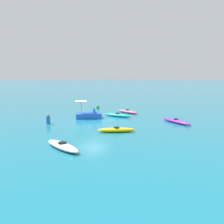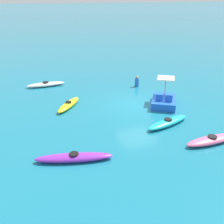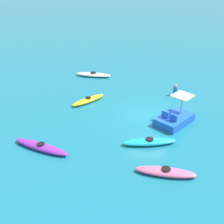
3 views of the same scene
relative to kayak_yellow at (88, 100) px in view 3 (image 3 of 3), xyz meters
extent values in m
plane|color=#19728C|center=(-1.51, -4.32, -0.16)|extent=(600.00, 600.00, 0.00)
ellipsoid|color=yellow|center=(0.00, 0.00, 0.00)|extent=(2.46, 2.26, 0.32)
cylinder|color=black|center=(0.00, 0.00, 0.18)|extent=(0.56, 0.56, 0.05)
ellipsoid|color=pink|center=(-7.26, -5.27, 0.00)|extent=(0.84, 2.95, 0.32)
cylinder|color=black|center=(-7.26, -5.27, 0.18)|extent=(0.47, 0.47, 0.05)
ellipsoid|color=white|center=(4.90, 0.57, 0.00)|extent=(0.88, 3.03, 0.32)
cylinder|color=black|center=(4.90, 0.57, 0.18)|extent=(0.49, 0.49, 0.05)
ellipsoid|color=purple|center=(-6.03, 1.35, 0.00)|extent=(1.67, 3.43, 0.32)
cylinder|color=black|center=(-6.03, 1.35, 0.18)|extent=(0.52, 0.52, 0.05)
ellipsoid|color=#19B7C6|center=(-4.76, -4.42, 0.00)|extent=(1.34, 3.08, 0.32)
cylinder|color=black|center=(-4.76, -4.42, 0.18)|extent=(0.52, 0.52, 0.05)
cube|color=blue|center=(-2.20, -5.87, 0.09)|extent=(2.82, 2.63, 0.50)
cube|color=blue|center=(-2.47, -5.30, 0.56)|extent=(0.39, 0.45, 0.44)
cube|color=blue|center=(-2.82, -5.78, 0.56)|extent=(0.39, 0.45, 0.44)
cylinder|color=#B2B2B7|center=(-1.64, -6.28, 0.89)|extent=(0.08, 0.08, 1.10)
cube|color=silver|center=(-1.64, -6.28, 1.48)|extent=(1.54, 1.54, 0.08)
cylinder|color=blue|center=(1.98, -6.12, 0.16)|extent=(0.42, 0.42, 0.65)
sphere|color=tan|center=(1.98, -6.12, 0.61)|extent=(0.22, 0.22, 0.22)
camera|label=1|loc=(11.57, 11.11, 3.76)|focal=36.58mm
camera|label=2|loc=(-15.44, 3.65, 6.42)|focal=41.65mm
camera|label=3|loc=(-19.11, -4.28, 9.44)|focal=49.30mm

